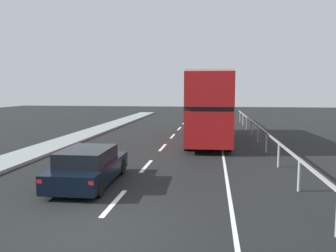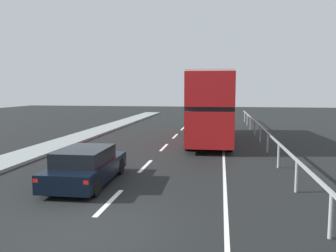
# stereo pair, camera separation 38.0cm
# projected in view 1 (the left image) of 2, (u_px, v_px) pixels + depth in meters

# --- Properties ---
(ground_plane) EXTENTS (75.49, 120.00, 0.10)m
(ground_plane) POSITION_uv_depth(u_px,v_px,m) (93.00, 229.00, 8.20)
(ground_plane) COLOR black
(lane_paint_markings) EXTENTS (3.60, 46.00, 0.01)m
(lane_paint_markings) POSITION_uv_depth(u_px,v_px,m) (196.00, 161.00, 15.91)
(lane_paint_markings) COLOR silver
(lane_paint_markings) RESTS_ON ground
(bridge_side_railing) EXTENTS (0.10, 42.00, 1.10)m
(bridge_side_railing) POSITION_uv_depth(u_px,v_px,m) (272.00, 141.00, 16.20)
(bridge_side_railing) COLOR #939599
(bridge_side_railing) RESTS_ON ground
(double_decker_bus_red) EXTENTS (3.02, 11.21, 4.40)m
(double_decker_bus_red) POSITION_uv_depth(u_px,v_px,m) (206.00, 105.00, 22.22)
(double_decker_bus_red) COLOR #B41618
(double_decker_bus_red) RESTS_ON ground
(hatchback_car_near) EXTENTS (1.92, 4.33, 1.31)m
(hatchback_car_near) POSITION_uv_depth(u_px,v_px,m) (89.00, 167.00, 11.93)
(hatchback_car_near) COLOR black
(hatchback_car_near) RESTS_ON ground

